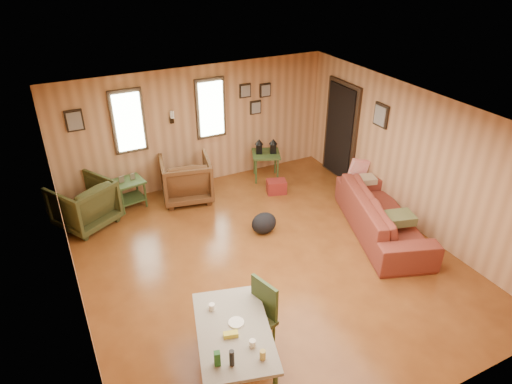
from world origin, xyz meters
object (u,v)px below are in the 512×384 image
recliner_green (84,202)px  end_table (129,189)px  side_table (266,152)px  recliner_brown (186,177)px  dining_table (234,334)px  sofa (384,209)px

recliner_green → end_table: (0.84, 0.28, -0.08)m
end_table → side_table: side_table is taller
recliner_green → end_table: 0.89m
recliner_green → recliner_brown: bearing=152.6°
recliner_brown → side_table: bearing=-165.8°
side_table → dining_table: (-2.62, -4.21, 0.02)m
sofa → dining_table: 3.78m
side_table → dining_table: side_table is taller
recliner_green → end_table: bearing=168.2°
sofa → recliner_brown: 3.68m
recliner_green → end_table: size_ratio=1.37×
sofa → end_table: bearing=71.8°
end_table → dining_table: dining_table is taller
recliner_brown → end_table: bearing=1.4°
sofa → side_table: sofa is taller
sofa → recliner_brown: size_ratio=2.59×
end_table → side_table: (2.81, -0.12, 0.23)m
end_table → dining_table: bearing=-87.5°
sofa → recliner_brown: (-2.60, 2.61, -0.01)m
sofa → recliner_green: size_ratio=2.64×
recliner_brown → recliner_green: bearing=14.3°
side_table → dining_table: size_ratio=0.59×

